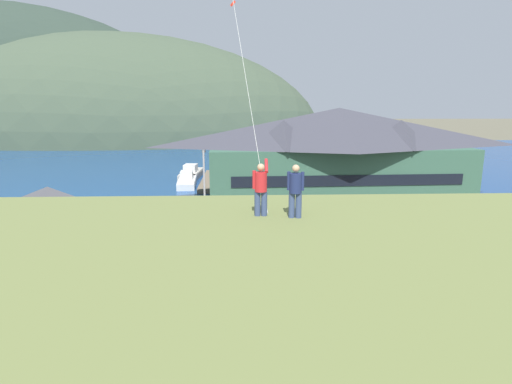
{
  "coord_description": "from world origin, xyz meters",
  "views": [
    {
      "loc": [
        -0.75,
        -22.89,
        10.86
      ],
      "look_at": [
        0.44,
        9.0,
        4.0
      ],
      "focal_mm": 28.5,
      "sensor_mm": 36.0,
      "label": 1
    }
  ],
  "objects_px": {
    "parked_car_front_row_red": "(156,241)",
    "parking_light_pole": "(204,186)",
    "moored_boat_inner_slip": "(187,181)",
    "parked_car_front_row_end": "(370,264)",
    "parked_car_corner_spot": "(241,272)",
    "harbor_lodge": "(338,154)",
    "person_kite_flyer": "(261,187)",
    "storage_shed_near_lot": "(51,222)",
    "parked_car_mid_row_far": "(402,238)",
    "wharf_dock": "(214,181)",
    "parked_car_back_row_left": "(83,271)",
    "parked_car_front_row_silver": "(490,271)",
    "parked_car_mid_row_center": "(267,234)",
    "person_companion": "(295,189)",
    "moored_boat_outer_mooring": "(240,174)",
    "parked_car_mid_row_near": "(333,235)",
    "parked_car_back_row_right": "(163,264)",
    "moored_boat_wharfside": "(191,173)"
  },
  "relations": [
    {
      "from": "moored_boat_inner_slip",
      "to": "parked_car_front_row_red",
      "type": "distance_m",
      "value": 25.93
    },
    {
      "from": "parked_car_front_row_silver",
      "to": "parking_light_pole",
      "type": "height_order",
      "value": "parking_light_pole"
    },
    {
      "from": "parked_car_front_row_red",
      "to": "parked_car_corner_spot",
      "type": "xyz_separation_m",
      "value": [
        6.27,
        -5.92,
        0.0
      ]
    },
    {
      "from": "wharf_dock",
      "to": "parked_car_back_row_left",
      "type": "xyz_separation_m",
      "value": [
        -5.73,
        -33.31,
        0.71
      ]
    },
    {
      "from": "moored_boat_outer_mooring",
      "to": "parked_car_mid_row_center",
      "type": "distance_m",
      "value": 30.01
    },
    {
      "from": "harbor_lodge",
      "to": "parked_car_mid_row_near",
      "type": "distance_m",
      "value": 15.07
    },
    {
      "from": "parked_car_back_row_right",
      "to": "parked_car_corner_spot",
      "type": "xyz_separation_m",
      "value": [
        4.95,
        -1.41,
        0.0
      ]
    },
    {
      "from": "parked_car_corner_spot",
      "to": "person_kite_flyer",
      "type": "distance_m",
      "value": 12.18
    },
    {
      "from": "moored_boat_inner_slip",
      "to": "parked_car_front_row_silver",
      "type": "xyz_separation_m",
      "value": [
        22.35,
        -32.23,
        0.34
      ]
    },
    {
      "from": "person_kite_flyer",
      "to": "parked_car_front_row_end",
      "type": "bearing_deg",
      "value": 55.28
    },
    {
      "from": "parked_car_front_row_end",
      "to": "parked_car_corner_spot",
      "type": "xyz_separation_m",
      "value": [
        -8.07,
        -0.83,
        0.0
      ]
    },
    {
      "from": "parked_car_back_row_right",
      "to": "parked_car_front_row_end",
      "type": "relative_size",
      "value": 1.02
    },
    {
      "from": "harbor_lodge",
      "to": "wharf_dock",
      "type": "xyz_separation_m",
      "value": [
        -14.36,
        13.12,
        -5.24
      ]
    },
    {
      "from": "parked_car_back_row_right",
      "to": "parked_car_front_row_silver",
      "type": "relative_size",
      "value": 1.01
    },
    {
      "from": "parked_car_front_row_red",
      "to": "parking_light_pole",
      "type": "distance_m",
      "value": 6.51
    },
    {
      "from": "parked_car_back_row_left",
      "to": "person_kite_flyer",
      "type": "relative_size",
      "value": 2.33
    },
    {
      "from": "moored_boat_inner_slip",
      "to": "parked_car_mid_row_far",
      "type": "xyz_separation_m",
      "value": [
        19.42,
        -25.94,
        0.34
      ]
    },
    {
      "from": "moored_boat_inner_slip",
      "to": "parked_car_mid_row_near",
      "type": "relative_size",
      "value": 1.7
    },
    {
      "from": "harbor_lodge",
      "to": "parked_car_mid_row_near",
      "type": "xyz_separation_m",
      "value": [
        -3.46,
        -13.95,
        -4.53
      ]
    },
    {
      "from": "parked_car_mid_row_near",
      "to": "person_companion",
      "type": "height_order",
      "value": "person_companion"
    },
    {
      "from": "storage_shed_near_lot",
      "to": "parked_car_mid_row_near",
      "type": "distance_m",
      "value": 20.6
    },
    {
      "from": "storage_shed_near_lot",
      "to": "parked_car_mid_row_far",
      "type": "relative_size",
      "value": 1.5
    },
    {
      "from": "parked_car_front_row_silver",
      "to": "moored_boat_wharfside",
      "type": "bearing_deg",
      "value": 120.32
    },
    {
      "from": "person_companion",
      "to": "moored_boat_outer_mooring",
      "type": "bearing_deg",
      "value": 92.29
    },
    {
      "from": "parked_car_front_row_red",
      "to": "parked_car_front_row_end",
      "type": "xyz_separation_m",
      "value": [
        14.33,
        -5.09,
        0.0
      ]
    },
    {
      "from": "parked_car_mid_row_far",
      "to": "person_kite_flyer",
      "type": "xyz_separation_m",
      "value": [
        -11.43,
        -15.73,
        7.16
      ]
    },
    {
      "from": "parked_car_front_row_end",
      "to": "parked_car_front_row_silver",
      "type": "distance_m",
      "value": 7.08
    },
    {
      "from": "parked_car_front_row_silver",
      "to": "person_companion",
      "type": "height_order",
      "value": "person_companion"
    },
    {
      "from": "parked_car_mid_row_far",
      "to": "person_companion",
      "type": "xyz_separation_m",
      "value": [
        -10.33,
        -16.01,
        7.14
      ]
    },
    {
      "from": "parked_car_mid_row_far",
      "to": "parking_light_pole",
      "type": "relative_size",
      "value": 0.6
    },
    {
      "from": "wharf_dock",
      "to": "parking_light_pole",
      "type": "relative_size",
      "value": 2.1
    },
    {
      "from": "parked_car_corner_spot",
      "to": "parking_light_pole",
      "type": "distance_m",
      "value": 11.5
    },
    {
      "from": "parked_car_front_row_end",
      "to": "parked_car_corner_spot",
      "type": "relative_size",
      "value": 0.98
    },
    {
      "from": "moored_boat_inner_slip",
      "to": "parked_car_front_row_red",
      "type": "xyz_separation_m",
      "value": [
        1.05,
        -25.91,
        0.34
      ]
    },
    {
      "from": "harbor_lodge",
      "to": "parked_car_mid_row_center",
      "type": "height_order",
      "value": "harbor_lodge"
    },
    {
      "from": "wharf_dock",
      "to": "person_kite_flyer",
      "type": "height_order",
      "value": "person_kite_flyer"
    },
    {
      "from": "moored_boat_inner_slip",
      "to": "parked_car_mid_row_far",
      "type": "height_order",
      "value": "moored_boat_inner_slip"
    },
    {
      "from": "storage_shed_near_lot",
      "to": "parked_car_front_row_end",
      "type": "relative_size",
      "value": 1.49
    },
    {
      "from": "parked_car_front_row_red",
      "to": "person_kite_flyer",
      "type": "height_order",
      "value": "person_kite_flyer"
    },
    {
      "from": "wharf_dock",
      "to": "parked_car_mid_row_far",
      "type": "relative_size",
      "value": 3.52
    },
    {
      "from": "parked_car_front_row_red",
      "to": "wharf_dock",
      "type": "bearing_deg",
      "value": 85.01
    },
    {
      "from": "parked_car_front_row_red",
      "to": "parked_car_mid_row_near",
      "type": "distance_m",
      "value": 13.36
    },
    {
      "from": "wharf_dock",
      "to": "parked_car_mid_row_center",
      "type": "distance_m",
      "value": 27.21
    },
    {
      "from": "parking_light_pole",
      "to": "moored_boat_inner_slip",
      "type": "bearing_deg",
      "value": 101.4
    },
    {
      "from": "harbor_lodge",
      "to": "person_kite_flyer",
      "type": "distance_m",
      "value": 32.21
    },
    {
      "from": "moored_boat_outer_mooring",
      "to": "parked_car_front_row_end",
      "type": "xyz_separation_m",
      "value": [
        8.18,
        -36.37,
        0.34
      ]
    },
    {
      "from": "parked_car_front_row_red",
      "to": "person_kite_flyer",
      "type": "xyz_separation_m",
      "value": [
        6.94,
        -15.76,
        7.16
      ]
    },
    {
      "from": "harbor_lodge",
      "to": "person_kite_flyer",
      "type": "height_order",
      "value": "harbor_lodge"
    },
    {
      "from": "storage_shed_near_lot",
      "to": "moored_boat_outer_mooring",
      "type": "relative_size",
      "value": 0.75
    },
    {
      "from": "storage_shed_near_lot",
      "to": "parking_light_pole",
      "type": "height_order",
      "value": "parking_light_pole"
    }
  ]
}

